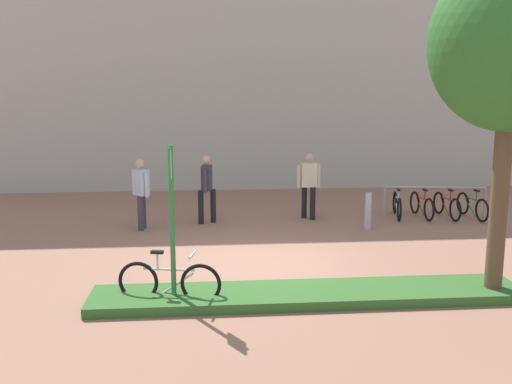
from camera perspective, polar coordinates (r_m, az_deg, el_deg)
ground_plane at (r=11.28m, az=0.45°, el=-7.17°), size 60.00×60.00×0.00m
building_facade at (r=19.65m, az=-2.05°, el=15.04°), size 28.00×1.20×10.00m
planter_strip at (r=9.51m, az=5.21°, el=-10.09°), size 7.00×1.10×0.16m
tree_sidewalk at (r=9.84m, az=24.00°, el=13.27°), size 2.50×2.50×5.46m
parking_sign_post at (r=8.96m, az=-8.37°, el=-1.00°), size 0.08×0.36×2.53m
bike_at_sign at (r=9.35m, az=-8.58°, el=-8.78°), size 1.66×0.49×0.86m
bike_rack_cluster at (r=15.86m, az=17.27°, el=-1.20°), size 2.64×1.81×0.83m
bollard_steel at (r=14.13m, az=11.06°, el=-1.87°), size 0.16×0.16×0.90m
person_shirt_blue at (r=14.02m, az=-11.33°, el=0.25°), size 0.43×0.50×1.72m
person_suited_dark at (r=14.46m, az=-4.91°, el=0.72°), size 0.45×0.61×1.72m
person_shirt_white at (r=14.95m, az=5.25°, el=1.03°), size 0.61×0.36×1.72m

